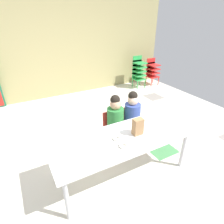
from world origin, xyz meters
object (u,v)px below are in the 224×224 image
at_px(paper_plate_near_edge, 123,147).
at_px(donut_powdered_loose, 117,138).
at_px(paper_bag_brown, 138,127).
at_px(craft_table, 122,141).
at_px(paper_plate_center_table, 102,154).
at_px(seated_child_middle_seat, 132,113).
at_px(kid_chair_green_stack, 139,70).
at_px(kid_chair_red_stack, 152,70).
at_px(donut_powdered_on_plate, 123,146).
at_px(seated_child_near_camera, 115,117).

height_order(paper_plate_near_edge, donut_powdered_loose, donut_powdered_loose).
xyz_separation_m(paper_bag_brown, donut_powdered_loose, (-0.29, 0.03, -0.10)).
bearing_deg(craft_table, paper_plate_near_edge, -117.25).
bearing_deg(paper_plate_center_table, paper_bag_brown, 13.68).
distance_m(craft_table, donut_powdered_loose, 0.10).
relative_size(craft_table, seated_child_middle_seat, 1.99).
height_order(kid_chair_green_stack, paper_bag_brown, kid_chair_green_stack).
xyz_separation_m(paper_bag_brown, paper_plate_near_edge, (-0.30, -0.15, -0.11)).
bearing_deg(seated_child_middle_seat, paper_bag_brown, -118.89).
height_order(paper_plate_center_table, donut_powdered_loose, donut_powdered_loose).
bearing_deg(paper_plate_center_table, kid_chair_red_stack, 42.99).
distance_m(paper_plate_center_table, donut_powdered_on_plate, 0.27).
height_order(craft_table, paper_plate_center_table, paper_plate_center_table).
xyz_separation_m(craft_table, kid_chair_red_stack, (2.82, 2.80, -0.10)).
height_order(kid_chair_green_stack, paper_plate_near_edge, kid_chair_green_stack).
xyz_separation_m(craft_table, paper_plate_near_edge, (-0.09, -0.17, 0.06)).
xyz_separation_m(paper_plate_near_edge, paper_plate_center_table, (-0.27, 0.01, 0.00)).
bearing_deg(paper_plate_center_table, seated_child_middle_seat, 39.25).
relative_size(seated_child_near_camera, donut_powdered_loose, 8.07).
bearing_deg(craft_table, donut_powdered_loose, 173.09).
bearing_deg(seated_child_middle_seat, kid_chair_green_stack, 51.79).
bearing_deg(craft_table, seated_child_middle_seat, 46.56).
xyz_separation_m(kid_chair_green_stack, paper_plate_center_table, (-2.66, -2.97, 0.09)).
bearing_deg(seated_child_middle_seat, seated_child_near_camera, 180.00).
relative_size(seated_child_middle_seat, paper_plate_center_table, 5.10).
bearing_deg(paper_bag_brown, craft_table, 173.29).
height_order(kid_chair_red_stack, paper_plate_near_edge, kid_chair_red_stack).
bearing_deg(paper_plate_center_table, donut_powdered_loose, 31.37).
xyz_separation_m(seated_child_middle_seat, kid_chair_red_stack, (2.28, 2.23, -0.10)).
xyz_separation_m(seated_child_near_camera, paper_plate_near_edge, (-0.32, -0.75, 0.05)).
xyz_separation_m(paper_bag_brown, paper_plate_center_table, (-0.58, -0.14, -0.11)).
bearing_deg(kid_chair_green_stack, kid_chair_red_stack, -0.03).
bearing_deg(donut_powdered_on_plate, seated_child_near_camera, 67.11).
distance_m(kid_chair_green_stack, paper_plate_center_table, 3.99).
relative_size(craft_table, donut_powdered_loose, 16.05).
height_order(kid_chair_green_stack, donut_powdered_loose, kid_chair_green_stack).
bearing_deg(paper_plate_near_edge, seated_child_near_camera, 67.11).
xyz_separation_m(kid_chair_red_stack, donut_powdered_loose, (-2.90, -2.80, 0.16)).
height_order(paper_bag_brown, paper_plate_near_edge, paper_bag_brown).
height_order(paper_bag_brown, donut_powdered_on_plate, paper_bag_brown).
height_order(seated_child_middle_seat, paper_plate_center_table, seated_child_middle_seat).
distance_m(seated_child_near_camera, paper_bag_brown, 0.62).
distance_m(craft_table, paper_plate_center_table, 0.40).
bearing_deg(donut_powdered_loose, kid_chair_red_stack, 43.95).
xyz_separation_m(seated_child_near_camera, donut_powdered_loose, (-0.30, -0.57, 0.06)).
distance_m(paper_plate_near_edge, paper_plate_center_table, 0.27).
bearing_deg(paper_plate_near_edge, seated_child_middle_seat, 49.71).
relative_size(craft_table, donut_powdered_on_plate, 15.80).
distance_m(kid_chair_green_stack, paper_plate_near_edge, 3.82).
relative_size(kid_chair_green_stack, kid_chair_red_stack, 1.15).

